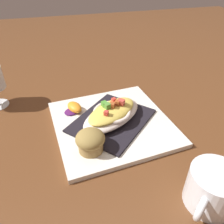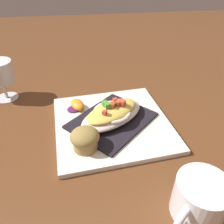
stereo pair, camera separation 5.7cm
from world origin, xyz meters
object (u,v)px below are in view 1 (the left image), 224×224
gratin_dish (112,113)px  muffin (90,141)px  orange_garnish (74,108)px  coffee_mug (212,190)px  square_plate (112,123)px

gratin_dish → muffin: 0.11m
gratin_dish → orange_garnish: gratin_dish is taller
muffin → coffee_mug: bearing=136.4°
square_plate → muffin: size_ratio=4.49×
coffee_mug → orange_garnish: bearing=-59.2°
square_plate → muffin: bearing=50.1°
square_plate → gratin_dish: (-0.00, -0.00, 0.03)m
gratin_dish → coffee_mug: coffee_mug is taller
orange_garnish → coffee_mug: coffee_mug is taller
coffee_mug → gratin_dish: bearing=-67.2°
square_plate → gratin_dish: size_ratio=1.43×
square_plate → orange_garnish: orange_garnish is taller
coffee_mug → square_plate: bearing=-67.1°
muffin → orange_garnish: 0.16m
muffin → coffee_mug: size_ratio=0.59×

